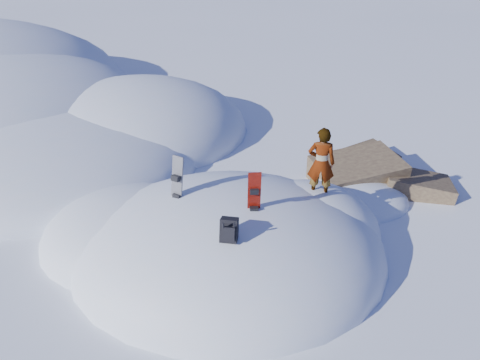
{
  "coord_description": "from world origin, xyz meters",
  "views": [
    {
      "loc": [
        0.24,
        -8.52,
        6.4
      ],
      "look_at": [
        0.25,
        0.3,
        1.75
      ],
      "focal_mm": 35.0,
      "sensor_mm": 36.0,
      "label": 1
    }
  ],
  "objects_px": {
    "snowboard_dark": "(177,189)",
    "person": "(321,163)",
    "backpack": "(229,230)",
    "snowboard_red": "(254,202)"
  },
  "relations": [
    {
      "from": "snowboard_dark",
      "to": "person",
      "type": "relative_size",
      "value": 0.88
    },
    {
      "from": "backpack",
      "to": "snowboard_red",
      "type": "bearing_deg",
      "value": 71.56
    },
    {
      "from": "backpack",
      "to": "person",
      "type": "relative_size",
      "value": 0.32
    },
    {
      "from": "snowboard_red",
      "to": "backpack",
      "type": "height_order",
      "value": "snowboard_red"
    },
    {
      "from": "snowboard_dark",
      "to": "person",
      "type": "distance_m",
      "value": 3.22
    },
    {
      "from": "backpack",
      "to": "person",
      "type": "xyz_separation_m",
      "value": [
        2.0,
        2.1,
        0.36
      ]
    },
    {
      "from": "backpack",
      "to": "person",
      "type": "height_order",
      "value": "person"
    },
    {
      "from": "snowboard_red",
      "to": "snowboard_dark",
      "type": "distance_m",
      "value": 1.75
    },
    {
      "from": "snowboard_red",
      "to": "person",
      "type": "height_order",
      "value": "person"
    },
    {
      "from": "person",
      "to": "snowboard_dark",
      "type": "bearing_deg",
      "value": 19.81
    }
  ]
}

